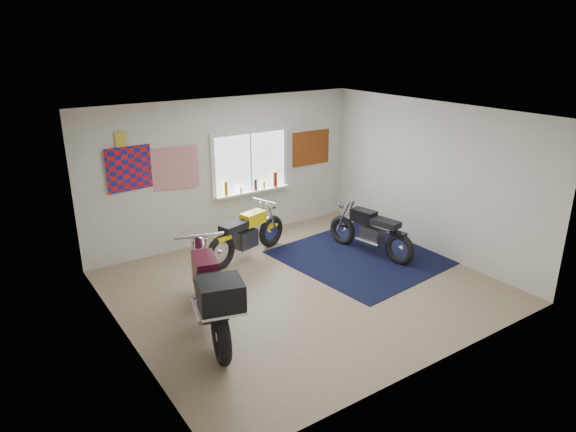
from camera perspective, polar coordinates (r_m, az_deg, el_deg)
ground at (r=8.17m, az=1.74°, el=-7.87°), size 5.50×5.50×0.00m
room_shell at (r=7.55m, az=1.87°, el=3.24°), size 5.50×5.50×5.50m
navy_rug at (r=9.30m, az=8.19°, el=-4.46°), size 2.75×2.84×0.01m
window_assembly at (r=9.89m, az=-4.21°, el=5.53°), size 1.66×0.17×1.26m
oil_bottles at (r=9.96m, az=-3.51°, el=3.63°), size 1.17×0.09×0.30m
flag_display at (r=8.82m, az=-18.13°, el=8.08°), size 1.60×0.10×1.17m
triumph_poster at (r=10.63m, az=2.57°, el=7.57°), size 0.90×0.03×0.70m
yellow_triumph at (r=9.07m, az=-4.61°, el=-2.14°), size 1.84×0.73×0.95m
black_chrome_bike at (r=9.30m, az=9.15°, el=-1.80°), size 0.60×1.82×0.94m
maroon_tourer at (r=6.73m, az=-8.55°, el=-8.70°), size 1.04×2.26×1.16m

